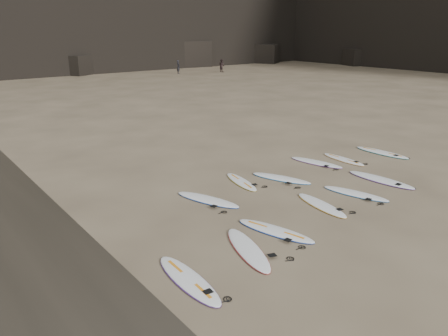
# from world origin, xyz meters

# --- Properties ---
(ground) EXTENTS (240.00, 240.00, 0.00)m
(ground) POSITION_xyz_m (0.00, 0.00, 0.00)
(ground) COLOR #897559
(ground) RESTS_ON ground
(surfboard_0) EXTENTS (1.41, 2.63, 0.09)m
(surfboard_0) POSITION_xyz_m (-4.03, -0.82, 0.05)
(surfboard_0) COLOR white
(surfboard_0) RESTS_ON ground
(surfboard_1) EXTENTS (1.23, 2.57, 0.09)m
(surfboard_1) POSITION_xyz_m (-2.69, -0.48, 0.04)
(surfboard_1) COLOR white
(surfboard_1) RESTS_ON ground
(surfboard_2) EXTENTS (0.97, 2.41, 0.08)m
(surfboard_2) POSITION_xyz_m (-0.15, -0.04, 0.04)
(surfboard_2) COLOR white
(surfboard_2) RESTS_ON ground
(surfboard_3) EXTENTS (1.13, 2.45, 0.09)m
(surfboard_3) POSITION_xyz_m (1.62, -0.10, 0.04)
(surfboard_3) COLOR white
(surfboard_3) RESTS_ON ground
(surfboard_4) EXTENTS (0.80, 2.78, 0.10)m
(surfboard_4) POSITION_xyz_m (3.60, 0.20, 0.05)
(surfboard_4) COLOR white
(surfboard_4) RESTS_ON ground
(surfboard_5) EXTENTS (1.38, 2.58, 0.09)m
(surfboard_5) POSITION_xyz_m (-2.84, 2.65, 0.05)
(surfboard_5) COLOR white
(surfboard_5) RESTS_ON ground
(surfboard_6) EXTENTS (1.01, 2.27, 0.08)m
(surfboard_6) POSITION_xyz_m (-0.78, 3.32, 0.04)
(surfboard_6) COLOR white
(surfboard_6) RESTS_ON ground
(surfboard_7) EXTENTS (1.43, 2.49, 0.09)m
(surfboard_7) POSITION_xyz_m (0.69, 2.68, 0.04)
(surfboard_7) COLOR white
(surfboard_7) RESTS_ON ground
(surfboard_8) EXTENTS (1.09, 2.53, 0.09)m
(surfboard_8) POSITION_xyz_m (3.36, 3.21, 0.04)
(surfboard_8) COLOR white
(surfboard_8) RESTS_ON ground
(surfboard_9) EXTENTS (0.71, 2.30, 0.08)m
(surfboard_9) POSITION_xyz_m (4.67, 2.78, 0.04)
(surfboard_9) COLOR white
(surfboard_9) RESTS_ON ground
(surfboard_10) EXTENTS (0.73, 2.68, 0.10)m
(surfboard_10) POSITION_xyz_m (6.98, 2.36, 0.05)
(surfboard_10) COLOR white
(surfboard_10) RESTS_ON ground
(surfboard_11) EXTENTS (0.75, 2.60, 0.09)m
(surfboard_11) POSITION_xyz_m (-6.08, -1.08, 0.05)
(surfboard_11) COLOR white
(surfboard_11) RESTS_ON ground
(person_a) EXTENTS (0.49, 0.65, 1.63)m
(person_a) POSITION_xyz_m (18.41, 38.33, 0.81)
(person_a) COLOR black
(person_a) RESTS_ON ground
(person_b) EXTENTS (0.61, 0.78, 1.60)m
(person_b) POSITION_xyz_m (23.92, 36.71, 0.80)
(person_b) COLOR black
(person_b) RESTS_ON ground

